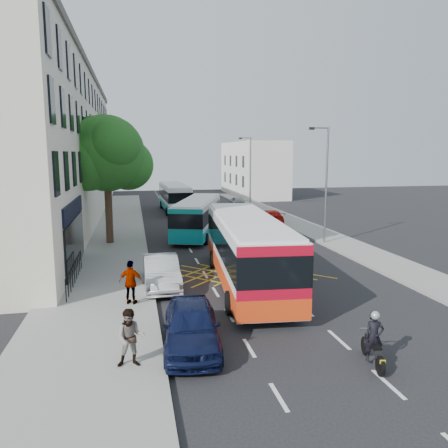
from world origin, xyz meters
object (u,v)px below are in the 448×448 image
lamp_near (325,179)px  parked_car_blue (191,326)px  motorbike (374,340)px  red_hatchback (270,216)px  bus_mid (198,216)px  distant_car_grey (184,195)px  distant_car_silver (237,201)px  pedestrian_near (131,338)px  lamp_far (250,169)px  bus_near (247,249)px  bus_far (175,197)px  parked_car_silver (161,272)px  pedestrian_far (131,282)px  street_tree (106,154)px

lamp_near → parked_car_blue: (-11.26, -14.56, -3.85)m
motorbike → red_hatchback: bearing=90.6°
bus_mid → distant_car_grey: (1.93, 26.17, -0.87)m
distant_car_silver → pedestrian_near: bearing=72.1°
motorbike → parked_car_blue: 5.72m
lamp_far → bus_near: 29.26m
bus_far → parked_car_silver: (-3.25, -27.69, -0.82)m
motorbike → distant_car_grey: bearing=102.0°
parked_car_blue → parked_car_silver: (-0.54, 6.83, -0.01)m
lamp_near → parked_car_blue: lamp_near is taller
pedestrian_near → pedestrian_far: pedestrian_far is taller
lamp_near → parked_car_silver: (-11.80, -7.73, -3.86)m
street_tree → pedestrian_far: (1.51, -13.20, -5.22)m
street_tree → pedestrian_near: bearing=-85.4°
street_tree → bus_mid: bearing=18.1°
bus_near → red_hatchback: bus_near is taller
motorbike → parked_car_silver: bearing=134.0°
bus_near → street_tree: bearing=127.5°
bus_mid → parked_car_silver: bearing=-88.1°
street_tree → parked_car_silver: bearing=-74.8°
bus_mid → pedestrian_far: 16.16m
red_hatchback → distant_car_grey: bearing=-74.5°
lamp_near → bus_near: size_ratio=0.66×
pedestrian_near → distant_car_silver: bearing=75.2°
lamp_far → pedestrian_far: 33.17m
parked_car_silver → pedestrian_far: 2.88m
parked_car_blue → pedestrian_near: 2.29m
distant_car_grey → distant_car_silver: (5.52, -8.22, -0.02)m
pedestrian_near → lamp_far: bearing=72.8°
bus_far → parked_car_silver: bearing=-98.2°
bus_mid → parked_car_silver: bus_mid is taller
red_hatchback → lamp_near: bearing=95.7°
parked_car_blue → parked_car_silver: parked_car_blue is taller
lamp_near → parked_car_silver: size_ratio=1.75×
distant_car_grey → red_hatchback: bearing=-71.0°
lamp_near → pedestrian_near: lamp_near is taller
lamp_near → lamp_far: bearing=90.0°
street_tree → pedestrian_far: size_ratio=4.77×
motorbike → pedestrian_far: size_ratio=1.04×
lamp_far → parked_car_silver: (-11.80, -27.73, -3.86)m
distant_car_silver → bus_near: bearing=77.3°
parked_car_blue → bus_near: bearing=66.5°
lamp_near → pedestrian_far: 17.07m
parked_car_silver → pedestrian_far: (-1.40, -2.50, 0.32)m
motorbike → bus_mid: bearing=107.3°
bus_near → bus_far: (-0.87, 28.06, -0.19)m
parked_car_blue → pedestrian_far: bearing=119.6°
parked_car_blue → parked_car_silver: size_ratio=0.98×
parked_car_silver → pedestrian_far: size_ratio=2.48×
red_hatchback → pedestrian_near: (-12.43, -25.54, 0.40)m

